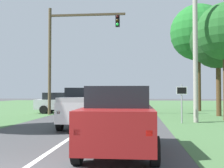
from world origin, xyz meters
TOP-DOWN VIEW (x-y plane):
  - ground_plane at (0.00, 9.12)m, footprint 120.00×120.00m
  - red_suv_near at (2.06, 3.13)m, footprint 2.12×4.56m
  - pickup_truck_lead at (-0.05, 9.07)m, footprint 2.39×5.52m
  - traffic_light at (-2.96, 16.41)m, footprint 6.13×0.40m
  - keep_moving_sign at (5.08, 11.12)m, footprint 0.60×0.09m
  - oak_tree_right at (8.28, 21.66)m, footprint 5.28×5.28m
  - crossing_suv_far at (-3.66, 17.96)m, footprint 4.66×2.11m
  - utility_pole_right at (5.97, 11.63)m, footprint 0.28×0.28m
  - extra_tree_2 at (8.54, 16.20)m, footprint 4.12×4.12m

SIDE VIEW (x-z plane):
  - ground_plane at x=0.00m, z-range 0.00..0.00m
  - crossing_suv_far at x=-3.66m, z-range 0.05..1.77m
  - pickup_truck_lead at x=-0.05m, z-range 0.02..2.00m
  - red_suv_near at x=2.06m, z-range 0.05..1.98m
  - keep_moving_sign at x=5.08m, z-range 0.32..2.52m
  - utility_pole_right at x=5.97m, z-range 0.00..8.64m
  - traffic_light at x=-2.96m, z-range 1.20..9.65m
  - extra_tree_2 at x=8.54m, z-range 1.74..9.38m
  - oak_tree_right at x=8.28m, z-range 2.35..12.38m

